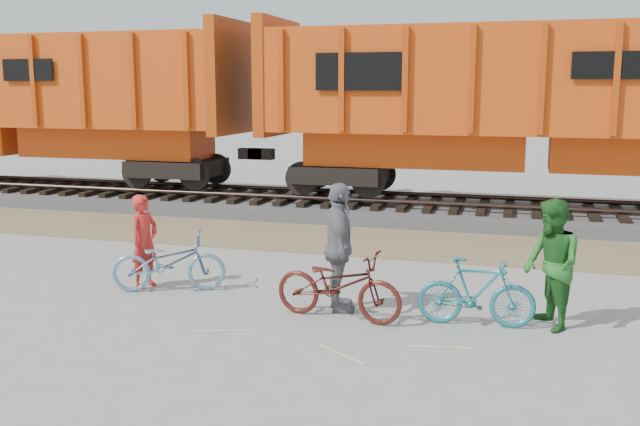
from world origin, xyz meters
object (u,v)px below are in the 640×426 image
Objects in this scene: person_man at (551,265)px; bicycle_teal at (476,292)px; hopper_car_center at (540,102)px; hopper_car_left at (25,99)px; bicycle_maroon at (338,285)px; person_woman at (339,247)px; bicycle_blue at (169,262)px; person_solo at (144,241)px.

bicycle_teal is at bearing -103.02° from person_man.
hopper_car_left is at bearing 180.00° from hopper_car_center.
bicycle_teal is at bearing -31.26° from hopper_car_left.
bicycle_maroon is 0.99× the size of person_woman.
hopper_car_left reaches higher than person_man.
person_man is (0.15, -8.39, -2.08)m from hopper_car_center.
hopper_car_center reaches higher than bicycle_teal.
person_man reaches higher than bicycle_teal.
person_man is at bearing -113.27° from bicycle_blue.
hopper_car_left is 7.49× the size of bicycle_blue.
bicycle_blue is 1.18× the size of person_solo.
bicycle_maroon is at bearing -35.90° from hopper_car_left.
hopper_car_left is 8.80× the size of person_solo.
person_solo is at bearing 57.31° from bicycle_blue.
bicycle_maroon reaches higher than bicycle_teal.
person_man is at bearing -88.98° from hopper_car_center.
person_man is 3.06m from person_woman.
bicycle_maroon is (-1.96, -0.24, 0.02)m from bicycle_teal.
hopper_car_center is at bearing -38.87° from person_woman.
hopper_car_left is at bearing 26.64° from bicycle_blue.
hopper_car_center is 7.59× the size of person_man.
person_woman is (2.99, -0.24, 0.49)m from bicycle_blue.
bicycle_teal is at bearing -95.66° from hopper_car_center.
bicycle_maroon is at bearing 174.22° from person_woman.
hopper_car_left is at bearing 62.04° from bicycle_maroon.
bicycle_blue is at bearing 65.67° from person_woman.
person_woman reaches higher than person_solo.
bicycle_teal is at bearing -114.38° from person_woman.
bicycle_blue is 0.95× the size of person_woman.
hopper_car_left is 17.44m from person_man.
hopper_car_center reaches higher than person_man.
hopper_car_left is 1.00× the size of hopper_car_center.
person_solo is at bearing -43.24° from hopper_car_left.
person_woman is (-3.06, -0.04, 0.06)m from person_man.
bicycle_teal is 1.04× the size of person_solo.
person_woman reaches higher than bicycle_teal.
hopper_car_center is 7.49× the size of bicycle_blue.
hopper_car_center is 9.14m from person_woman.
bicycle_teal is at bearing -75.20° from bicycle_maroon.
hopper_car_center is 10.40m from bicycle_blue.
hopper_car_center is at bearing -57.14° from bicycle_blue.
hopper_car_left reaches higher than bicycle_teal.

